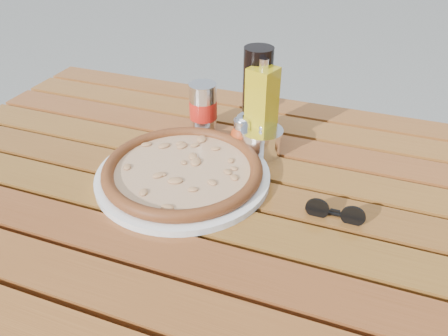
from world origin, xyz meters
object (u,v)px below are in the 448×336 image
(pepper_shaker, at_px, (242,133))
(oregano_shaker, at_px, (246,130))
(dark_bottle, at_px, (257,95))
(soda_can, at_px, (203,108))
(sunglasses, at_px, (335,212))
(parmesan_tin, at_px, (261,141))
(plate, at_px, (183,175))
(pizza, at_px, (183,169))
(olive_oil_cruet, at_px, (262,108))
(table, at_px, (221,214))

(pepper_shaker, xyz_separation_m, oregano_shaker, (0.00, 0.02, 0.00))
(pepper_shaker, xyz_separation_m, dark_bottle, (0.01, 0.06, 0.07))
(oregano_shaker, height_order, dark_bottle, dark_bottle)
(soda_can, height_order, sunglasses, soda_can)
(oregano_shaker, relative_size, parmesan_tin, 0.72)
(pepper_shaker, height_order, sunglasses, pepper_shaker)
(pepper_shaker, distance_m, soda_can, 0.13)
(plate, bearing_deg, pizza, 143.71)
(olive_oil_cruet, distance_m, sunglasses, 0.30)
(plate, relative_size, pepper_shaker, 4.39)
(pepper_shaker, bearing_deg, sunglasses, -37.35)
(soda_can, bearing_deg, dark_bottle, 2.75)
(plate, height_order, parmesan_tin, parmesan_tin)
(plate, distance_m, pepper_shaker, 0.18)
(pizza, distance_m, oregano_shaker, 0.19)
(pizza, distance_m, sunglasses, 0.31)
(plate, distance_m, oregano_shaker, 0.20)
(table, bearing_deg, plate, -177.60)
(plate, xyz_separation_m, oregano_shaker, (0.08, 0.18, 0.03))
(oregano_shaker, height_order, sunglasses, oregano_shaker)
(plate, relative_size, oregano_shaker, 4.39)
(oregano_shaker, distance_m, olive_oil_cruet, 0.07)
(plate, distance_m, dark_bottle, 0.26)
(pepper_shaker, bearing_deg, olive_oil_cruet, 30.88)
(table, relative_size, dark_bottle, 6.36)
(soda_can, bearing_deg, parmesan_tin, -18.93)
(soda_can, bearing_deg, table, -59.32)
(pepper_shaker, relative_size, soda_can, 0.68)
(table, relative_size, plate, 3.89)
(soda_can, bearing_deg, oregano_shaker, -15.19)
(olive_oil_cruet, distance_m, parmesan_tin, 0.07)
(oregano_shaker, relative_size, dark_bottle, 0.37)
(oregano_shaker, bearing_deg, pepper_shaker, -95.68)
(pizza, distance_m, parmesan_tin, 0.20)
(dark_bottle, xyz_separation_m, parmesan_tin, (0.03, -0.06, -0.08))
(table, bearing_deg, pepper_shaker, 92.25)
(soda_can, height_order, parmesan_tin, soda_can)
(pepper_shaker, bearing_deg, pizza, -115.38)
(oregano_shaker, xyz_separation_m, olive_oil_cruet, (0.03, 0.00, 0.06))
(plate, bearing_deg, parmesan_tin, 51.55)
(dark_bottle, bearing_deg, oregano_shaker, -108.48)
(pizza, bearing_deg, oregano_shaker, 66.44)
(table, height_order, pepper_shaker, pepper_shaker)
(dark_bottle, xyz_separation_m, sunglasses, (0.22, -0.24, -0.09))
(olive_oil_cruet, bearing_deg, parmesan_tin, -69.23)
(plate, distance_m, soda_can, 0.22)
(oregano_shaker, bearing_deg, dark_bottle, 71.52)
(table, distance_m, olive_oil_cruet, 0.25)
(parmesan_tin, bearing_deg, pepper_shaker, 173.19)
(pizza, bearing_deg, parmesan_tin, 51.55)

